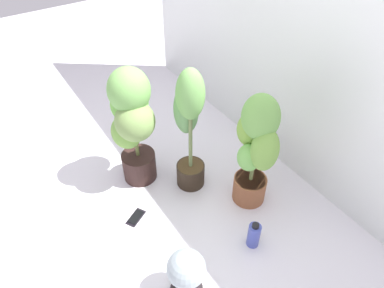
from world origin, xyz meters
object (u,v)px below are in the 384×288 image
nutrient_bottle (254,235)px  potted_plant_center (189,123)px  cell_phone (136,217)px  potted_plant_front_left (132,119)px  floor_fan (186,271)px  potted_plant_back_right (256,146)px

nutrient_bottle → potted_plant_center: bearing=-177.6°
cell_phone → potted_plant_front_left: bearing=-61.0°
potted_plant_front_left → nutrient_bottle: size_ratio=4.61×
potted_plant_front_left → potted_plant_center: bearing=51.6°
potted_plant_front_left → nutrient_bottle: potted_plant_front_left is taller
potted_plant_center → nutrient_bottle: (0.66, 0.03, -0.43)m
floor_fan → nutrient_bottle: (-0.03, 0.50, -0.13)m
cell_phone → floor_fan: floor_fan is taller
potted_plant_back_right → cell_phone: (-0.27, -0.72, -0.48)m
potted_plant_front_left → floor_fan: 0.99m
floor_fan → nutrient_bottle: bearing=-52.9°
potted_plant_back_right → cell_phone: size_ratio=5.23×
cell_phone → floor_fan: 0.63m
potted_plant_back_right → floor_fan: size_ratio=2.48×
potted_plant_center → floor_fan: potted_plant_center is taller
potted_plant_center → nutrient_bottle: size_ratio=4.80×
potted_plant_front_left → cell_phone: potted_plant_front_left is taller
potted_plant_center → potted_plant_front_left: size_ratio=1.04×
potted_plant_back_right → nutrient_bottle: (0.30, -0.21, -0.39)m
cell_phone → nutrient_bottle: 0.77m
potted_plant_back_right → cell_phone: bearing=-110.7°
potted_plant_front_left → nutrient_bottle: bearing=19.4°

